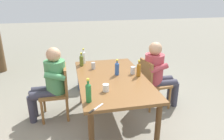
# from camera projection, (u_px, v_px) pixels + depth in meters

# --- Properties ---
(ground_plane) EXTENTS (24.00, 24.00, 0.00)m
(ground_plane) POSITION_uv_depth(u_px,v_px,m) (112.00, 123.00, 3.36)
(ground_plane) COLOR gray
(dining_table) EXTENTS (1.70, 0.98, 0.78)m
(dining_table) POSITION_uv_depth(u_px,v_px,m) (112.00, 83.00, 3.12)
(dining_table) COLOR brown
(dining_table) RESTS_ON ground_plane
(chair_far_right) EXTENTS (0.45, 0.45, 0.87)m
(chair_far_right) POSITION_uv_depth(u_px,v_px,m) (59.00, 89.00, 3.38)
(chair_far_right) COLOR olive
(chair_far_right) RESTS_ON ground_plane
(chair_near_right) EXTENTS (0.48, 0.48, 0.87)m
(chair_near_right) POSITION_uv_depth(u_px,v_px,m) (152.00, 81.00, 3.68)
(chair_near_right) COLOR olive
(chair_near_right) RESTS_ON ground_plane
(person_in_white_shirt) EXTENTS (0.47, 0.62, 1.18)m
(person_in_white_shirt) POSITION_uv_depth(u_px,v_px,m) (51.00, 80.00, 3.30)
(person_in_white_shirt) COLOR #4C935B
(person_in_white_shirt) RESTS_ON ground_plane
(person_in_plaid_shirt) EXTENTS (0.47, 0.62, 1.18)m
(person_in_plaid_shirt) POSITION_uv_depth(u_px,v_px,m) (158.00, 72.00, 3.65)
(person_in_plaid_shirt) COLOR #B7424C
(person_in_plaid_shirt) RESTS_ON ground_plane
(bottle_blue) EXTENTS (0.06, 0.06, 0.24)m
(bottle_blue) POSITION_uv_depth(u_px,v_px,m) (117.00, 68.00, 3.16)
(bottle_blue) COLOR #2D56A3
(bottle_blue) RESTS_ON dining_table
(bottle_clear) EXTENTS (0.06, 0.06, 0.26)m
(bottle_clear) POSITION_uv_depth(u_px,v_px,m) (84.00, 57.00, 3.66)
(bottle_clear) COLOR white
(bottle_clear) RESTS_ON dining_table
(bottle_amber) EXTENTS (0.06, 0.06, 0.25)m
(bottle_amber) POSITION_uv_depth(u_px,v_px,m) (139.00, 69.00, 3.11)
(bottle_amber) COLOR #996019
(bottle_amber) RESTS_ON dining_table
(bottle_green) EXTENTS (0.06, 0.06, 0.29)m
(bottle_green) POSITION_uv_depth(u_px,v_px,m) (88.00, 92.00, 2.37)
(bottle_green) COLOR #287A38
(bottle_green) RESTS_ON dining_table
(bottle_olive) EXTENTS (0.06, 0.06, 0.23)m
(bottle_olive) POSITION_uv_depth(u_px,v_px,m) (81.00, 60.00, 3.54)
(bottle_olive) COLOR #566623
(bottle_olive) RESTS_ON dining_table
(cup_white) EXTENTS (0.08, 0.08, 0.09)m
(cup_white) POSITION_uv_depth(u_px,v_px,m) (106.00, 88.00, 2.65)
(cup_white) COLOR white
(cup_white) RESTS_ON dining_table
(cup_glass) EXTENTS (0.07, 0.07, 0.11)m
(cup_glass) POSITION_uv_depth(u_px,v_px,m) (133.00, 70.00, 3.21)
(cup_glass) COLOR silver
(cup_glass) RESTS_ON dining_table
(cup_steel) EXTENTS (0.06, 0.06, 0.11)m
(cup_steel) POSITION_uv_depth(u_px,v_px,m) (93.00, 66.00, 3.42)
(cup_steel) COLOR #B2B7BC
(cup_steel) RESTS_ON dining_table
(table_knife) EXTENTS (0.18, 0.19, 0.01)m
(table_knife) POSITION_uv_depth(u_px,v_px,m) (95.00, 109.00, 2.26)
(table_knife) COLOR silver
(table_knife) RESTS_ON dining_table
(backpack_by_far_side) EXTENTS (0.33, 0.25, 0.42)m
(backpack_by_far_side) POSITION_uv_depth(u_px,v_px,m) (83.00, 79.00, 4.51)
(backpack_by_far_side) COLOR #2D4784
(backpack_by_far_side) RESTS_ON ground_plane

